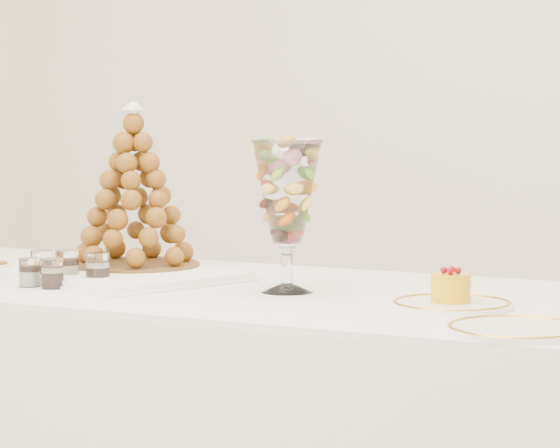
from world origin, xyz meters
The scene contains 11 objects.
lace_tray centered at (-0.46, 0.25, 0.81)m, with size 0.53×0.40×0.02m, color white.
macaron_vase centered at (0.01, 0.24, 1.01)m, with size 0.15×0.15×0.32m.
cake_plate centered at (0.40, 0.21, 0.81)m, with size 0.24×0.24×0.01m, color white.
spare_plate centered at (0.61, 0.00, 0.81)m, with size 0.25×0.25×0.01m, color white.
verrine_a centered at (-0.56, 0.12, 0.83)m, with size 0.05×0.05×0.07m, color white.
verrine_b centered at (-0.51, 0.13, 0.84)m, with size 0.05×0.05×0.07m, color white.
verrine_c centered at (-0.42, 0.13, 0.84)m, with size 0.05×0.05×0.07m, color white.
verrine_d centered at (-0.52, 0.03, 0.83)m, with size 0.05×0.05×0.06m, color white.
verrine_e centered at (-0.46, 0.03, 0.83)m, with size 0.05×0.05×0.07m, color white.
croquembouche centered at (-0.47, 0.34, 1.01)m, with size 0.32×0.32×0.39m.
mousse_cake centered at (0.39, 0.22, 0.84)m, with size 0.08×0.08×0.07m.
Camera 1 is at (1.42, -2.18, 1.19)m, focal length 85.00 mm.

